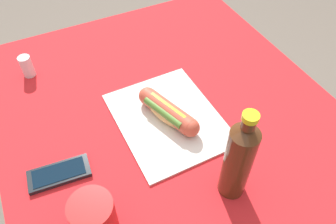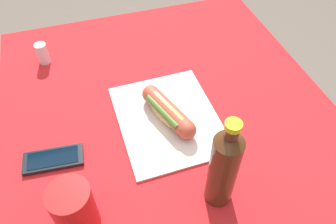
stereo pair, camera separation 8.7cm
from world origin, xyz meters
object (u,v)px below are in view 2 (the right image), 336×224
(hot_dog, at_px, (168,112))
(drinking_cup, at_px, (74,209))
(salt_shaker, at_px, (43,53))
(cell_phone, at_px, (53,159))
(soda_bottle, at_px, (224,168))

(hot_dog, distance_m, drinking_cup, 0.34)
(drinking_cup, xyz_separation_m, salt_shaker, (0.57, 0.04, -0.03))
(hot_dog, xyz_separation_m, salt_shaker, (0.35, 0.30, 0.00))
(hot_dog, distance_m, cell_phone, 0.31)
(hot_dog, relative_size, drinking_cup, 1.53)
(cell_phone, bearing_deg, salt_shaker, -0.81)
(hot_dog, xyz_separation_m, soda_bottle, (-0.25, -0.04, 0.08))
(hot_dog, bearing_deg, soda_bottle, -171.09)
(hot_dog, distance_m, soda_bottle, 0.26)
(cell_phone, bearing_deg, drinking_cup, -167.06)
(drinking_cup, distance_m, salt_shaker, 0.57)
(cell_phone, height_order, drinking_cup, drinking_cup)
(cell_phone, relative_size, salt_shaker, 2.21)
(soda_bottle, bearing_deg, cell_phone, 59.03)
(cell_phone, xyz_separation_m, soda_bottle, (-0.21, -0.34, 0.11))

